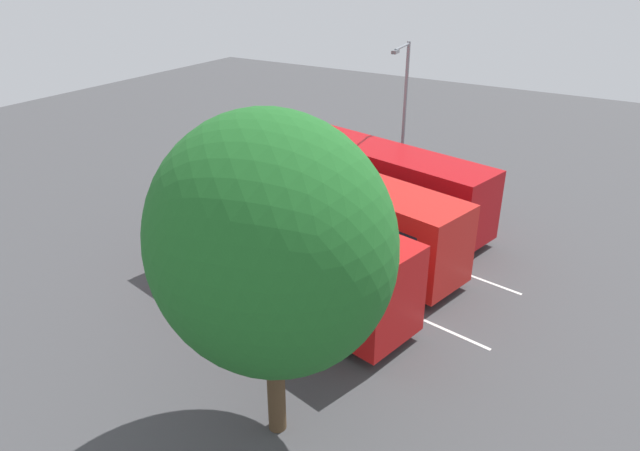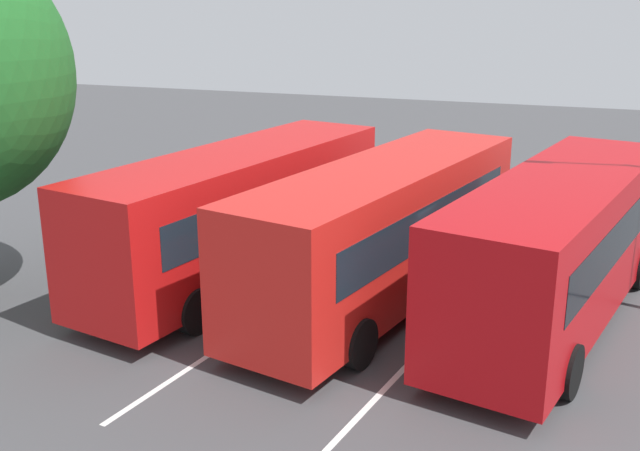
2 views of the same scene
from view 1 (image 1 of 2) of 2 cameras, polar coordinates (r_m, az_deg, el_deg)
The scene contains 9 objects.
ground_plane at distance 22.64m, azimuth 2.31°, elevation -2.82°, with size 67.58×67.58×0.00m, color #424244.
bus_far_left at distance 25.00m, azimuth 6.52°, elevation 4.29°, with size 9.84×4.44×3.19m.
bus_center_left at distance 21.84m, azimuth 2.70°, elevation 1.20°, with size 9.84×4.47×3.19m.
bus_center_right at distance 19.18m, azimuth -3.51°, elevation -2.46°, with size 9.84×4.28×3.19m.
pedestrian at distance 29.00m, azimuth -8.59°, elevation 5.76°, with size 0.45×0.45×1.81m.
street_lamp at distance 27.62m, azimuth 8.24°, elevation 11.36°, with size 0.48×2.34×7.10m.
depot_tree at distance 12.24m, azimuth -4.95°, elevation -1.98°, with size 5.54×4.99×8.03m.
lane_stripe_outer_left at distance 24.05m, azimuth 4.43°, elevation -1.08°, with size 13.62×0.12×0.01m, color silver.
lane_stripe_inner_left at distance 21.28m, azimuth -0.09°, elevation -4.77°, with size 13.62×0.12×0.01m, color silver.
Camera 1 is at (-9.69, 17.41, 10.73)m, focal length 32.38 mm.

